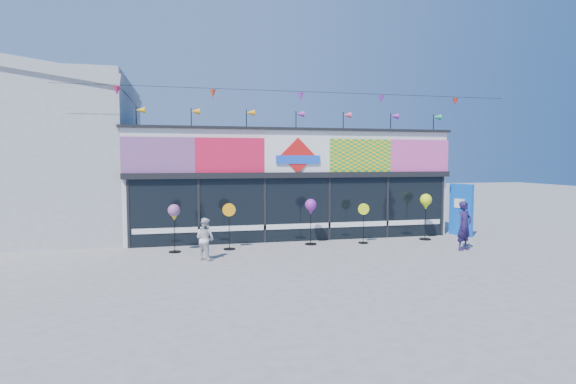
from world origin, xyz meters
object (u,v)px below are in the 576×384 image
object	(u,v)px
spinner_3	(363,222)
spinner_4	(426,203)
blue_sign	(461,210)
spinner_2	(311,208)
spinner_0	(174,214)
child	(205,239)
adult_man	(464,226)
spinner_1	(229,225)

from	to	relation	value
spinner_3	spinner_4	distance (m)	2.59
blue_sign	spinner_2	size ratio (longest dim) A/B	1.26
spinner_0	spinner_3	distance (m)	6.48
child	adult_man	bearing A→B (deg)	-140.20
spinner_0	spinner_4	xyz separation A→B (m)	(8.97, 0.32, 0.13)
spinner_1	spinner_2	bearing A→B (deg)	5.03
spinner_0	spinner_3	world-z (taller)	spinner_0
spinner_0	child	world-z (taller)	spinner_0
spinner_2	spinner_3	distance (m)	1.96
spinner_0	spinner_4	size ratio (longest dim) A/B	0.91
spinner_0	adult_man	bearing A→B (deg)	-10.71
spinner_0	spinner_4	bearing A→B (deg)	2.02
spinner_0	adult_man	world-z (taller)	adult_man
spinner_0	adult_man	distance (m)	9.36
blue_sign	spinner_0	world-z (taller)	blue_sign
spinner_1	adult_man	size ratio (longest dim) A/B	0.95
spinner_2	child	bearing A→B (deg)	-156.24
adult_man	spinner_0	bearing A→B (deg)	148.30
blue_sign	child	size ratio (longest dim) A/B	1.62
spinner_1	spinner_3	world-z (taller)	spinner_1
spinner_4	child	xyz separation A→B (m)	(-8.07, -1.61, -0.74)
spinner_1	spinner_0	bearing A→B (deg)	-177.67
spinner_1	spinner_4	xyz separation A→B (m)	(7.23, 0.24, 0.55)
spinner_4	child	world-z (taller)	spinner_4
spinner_0	child	size ratio (longest dim) A/B	1.24
blue_sign	spinner_1	bearing A→B (deg)	166.43
blue_sign	spinner_4	size ratio (longest dim) A/B	1.19
spinner_0	child	bearing A→B (deg)	-55.20
adult_man	child	size ratio (longest dim) A/B	1.29
spinner_3	spinner_0	bearing A→B (deg)	-178.79
spinner_2	spinner_4	world-z (taller)	spinner_4
spinner_1	spinner_3	size ratio (longest dim) A/B	1.08
spinner_1	child	distance (m)	1.62
spinner_2	spinner_3	xyz separation A→B (m)	(1.88, -0.18, -0.53)
blue_sign	spinner_2	world-z (taller)	blue_sign
spinner_0	spinner_2	world-z (taller)	spinner_2
child	spinner_0	bearing A→B (deg)	-12.38
spinner_4	adult_man	world-z (taller)	spinner_4
spinner_2	blue_sign	bearing A→B (deg)	4.92
spinner_4	child	size ratio (longest dim) A/B	1.37
spinner_0	spinner_2	xyz separation A→B (m)	(4.58, 0.32, 0.04)
adult_man	spinner_4	bearing A→B (deg)	74.99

